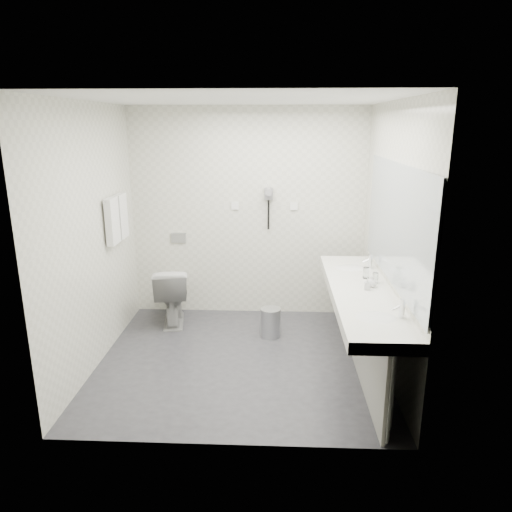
{
  "coord_description": "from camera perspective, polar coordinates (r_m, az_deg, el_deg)",
  "views": [
    {
      "loc": [
        0.35,
        -4.28,
        2.3
      ],
      "look_at": [
        0.15,
        0.15,
        1.05
      ],
      "focal_mm": 33.11,
      "sensor_mm": 36.0,
      "label": 1
    }
  ],
  "objects": [
    {
      "name": "pedal_bin",
      "position": [
        5.3,
        1.77,
        -8.1
      ],
      "size": [
        0.23,
        0.23,
        0.31
      ],
      "primitive_type": "cylinder",
      "rotation": [
        0.0,
        0.0,
        0.01
      ],
      "color": "#B2B5BA",
      "rests_on": "floor"
    },
    {
      "name": "switch_plate_b",
      "position": [
        5.65,
        4.59,
        6.02
      ],
      "size": [
        0.09,
        0.02,
        0.09
      ],
      "primitive_type": "cube",
      "color": "white",
      "rests_on": "wall_back"
    },
    {
      "name": "basin_far",
      "position": [
        5.01,
        11.37,
        -1.57
      ],
      "size": [
        0.4,
        0.31,
        0.05
      ],
      "primitive_type": "ellipsoid",
      "color": "white",
      "rests_on": "vanity_counter"
    },
    {
      "name": "wall_right",
      "position": [
        4.53,
        15.93,
        1.73
      ],
      "size": [
        0.0,
        2.6,
        2.6
      ],
      "primitive_type": "plane",
      "rotation": [
        1.57,
        0.0,
        -1.57
      ],
      "color": "silver",
      "rests_on": "floor"
    },
    {
      "name": "towel_rail",
      "position": [
        5.17,
        -16.76,
        6.75
      ],
      "size": [
        0.02,
        0.62,
        0.02
      ],
      "primitive_type": "cylinder",
      "rotation": [
        1.57,
        0.0,
        0.0
      ],
      "color": "silver",
      "rests_on": "wall_left"
    },
    {
      "name": "floor",
      "position": [
        4.87,
        -1.89,
        -12.45
      ],
      "size": [
        2.8,
        2.8,
        0.0
      ],
      "primitive_type": "plane",
      "color": "#2E2E34",
      "rests_on": "ground"
    },
    {
      "name": "vanity_counter",
      "position": [
        4.41,
        12.59,
        -4.51
      ],
      "size": [
        0.55,
        2.2,
        0.1
      ],
      "primitive_type": "cube",
      "color": "white",
      "rests_on": "floor"
    },
    {
      "name": "flush_plate",
      "position": [
        5.85,
        -9.35,
        2.19
      ],
      "size": [
        0.18,
        0.02,
        0.12
      ],
      "primitive_type": "cube",
      "color": "#B2B5BA",
      "rests_on": "wall_back"
    },
    {
      "name": "towel_far",
      "position": [
        5.33,
        -15.99,
        4.66
      ],
      "size": [
        0.07,
        0.24,
        0.48
      ],
      "primitive_type": "cube",
      "color": "silver",
      "rests_on": "towel_rail"
    },
    {
      "name": "glass_left",
      "position": [
        4.57,
        14.22,
        -2.58
      ],
      "size": [
        0.06,
        0.06,
        0.1
      ],
      "primitive_type": "cylinder",
      "rotation": [
        0.0,
        0.0,
        0.2
      ],
      "color": "silver",
      "rests_on": "vanity_counter"
    },
    {
      "name": "vanity_panel",
      "position": [
        4.58,
        12.58,
        -9.51
      ],
      "size": [
        0.03,
        2.15,
        0.75
      ],
      "primitive_type": "cube",
      "color": "gray",
      "rests_on": "floor"
    },
    {
      "name": "soap_bottle_b",
      "position": [
        4.45,
        13.88,
        -3.02
      ],
      "size": [
        0.11,
        0.11,
        0.1
      ],
      "primitive_type": "imported",
      "rotation": [
        0.0,
        0.0,
        -0.76
      ],
      "color": "white",
      "rests_on": "vanity_counter"
    },
    {
      "name": "toilet",
      "position": [
        5.67,
        -10.13,
        -4.62
      ],
      "size": [
        0.5,
        0.74,
        0.7
      ],
      "primitive_type": "imported",
      "rotation": [
        0.0,
        0.0,
        3.31
      ],
      "color": "white",
      "rests_on": "floor"
    },
    {
      "name": "dryer_cord",
      "position": [
        5.63,
        1.52,
        5.0
      ],
      "size": [
        0.02,
        0.02,
        0.35
      ],
      "primitive_type": "cylinder",
      "color": "black",
      "rests_on": "dryer_cradle"
    },
    {
      "name": "ceiling",
      "position": [
        4.3,
        -2.2,
        18.41
      ],
      "size": [
        2.8,
        2.8,
        0.0
      ],
      "primitive_type": "plane",
      "rotation": [
        3.14,
        0.0,
        0.0
      ],
      "color": "silver",
      "rests_on": "wall_back"
    },
    {
      "name": "wall_front",
      "position": [
        3.18,
        -3.87,
        -3.58
      ],
      "size": [
        2.8,
        0.0,
        2.8
      ],
      "primitive_type": "plane",
      "rotation": [
        -1.57,
        0.0,
        0.0
      ],
      "color": "silver",
      "rests_on": "floor"
    },
    {
      "name": "basin_near",
      "position": [
        3.81,
        14.26,
        -7.39
      ],
      "size": [
        0.4,
        0.31,
        0.05
      ],
      "primitive_type": "ellipsoid",
      "color": "white",
      "rests_on": "vanity_counter"
    },
    {
      "name": "mirror",
      "position": [
        4.29,
        16.53,
        3.68
      ],
      "size": [
        0.02,
        2.2,
        1.05
      ],
      "primitive_type": "cube",
      "color": "#B2BCC6",
      "rests_on": "wall_right"
    },
    {
      "name": "bin_lid",
      "position": [
        5.24,
        1.79,
        -6.46
      ],
      "size": [
        0.22,
        0.22,
        0.02
      ],
      "primitive_type": "cylinder",
      "color": "#B2B5BA",
      "rests_on": "pedal_bin"
    },
    {
      "name": "towel_near",
      "position": [
        5.07,
        -16.97,
        4.04
      ],
      "size": [
        0.07,
        0.24,
        0.48
      ],
      "primitive_type": "cube",
      "color": "silver",
      "rests_on": "towel_rail"
    },
    {
      "name": "vanity_post_near",
      "position": [
        3.69,
        15.86,
        -16.34
      ],
      "size": [
        0.06,
        0.06,
        0.75
      ],
      "primitive_type": "cylinder",
      "color": "silver",
      "rests_on": "floor"
    },
    {
      "name": "wall_back",
      "position": [
        5.69,
        -1.0,
        5.1
      ],
      "size": [
        2.8,
        0.0,
        2.8
      ],
      "primitive_type": "plane",
      "rotation": [
        1.57,
        0.0,
        0.0
      ],
      "color": "silver",
      "rests_on": "floor"
    },
    {
      "name": "glass_right",
      "position": [
        4.69,
        13.15,
        -1.99
      ],
      "size": [
        0.07,
        0.07,
        0.11
      ],
      "primitive_type": "cylinder",
      "rotation": [
        0.0,
        0.0,
        0.31
      ],
      "color": "silver",
      "rests_on": "vanity_counter"
    },
    {
      "name": "dryer_barrel",
      "position": [
        5.53,
        1.53,
        7.74
      ],
      "size": [
        0.08,
        0.14,
        0.08
      ],
      "primitive_type": "cylinder",
      "rotation": [
        1.57,
        0.0,
        0.0
      ],
      "color": "gray",
      "rests_on": "dryer_cradle"
    },
    {
      "name": "wall_left",
      "position": [
        4.74,
        -19.18,
        2.06
      ],
      "size": [
        0.0,
        2.6,
        2.6
      ],
      "primitive_type": "plane",
      "rotation": [
        1.57,
        0.0,
        1.57
      ],
      "color": "silver",
      "rests_on": "floor"
    },
    {
      "name": "faucet_far",
      "position": [
        5.02,
        13.63,
        -0.61
      ],
      "size": [
        0.04,
        0.04,
        0.15
      ],
      "primitive_type": "cylinder",
      "color": "silver",
      "rests_on": "vanity_counter"
    },
    {
      "name": "switch_plate_a",
      "position": [
        5.67,
        -2.54,
        6.08
      ],
      "size": [
        0.09,
        0.02,
        0.09
      ],
      "primitive_type": "cube",
      "color": "white",
      "rests_on": "wall_back"
    },
    {
      "name": "soap_bottle_a",
      "position": [
        4.37,
        13.29,
        -3.32
      ],
      "size": [
        0.05,
        0.05,
        0.11
      ],
      "primitive_type": "imported",
      "rotation": [
        0.0,
        0.0,
        -0.08
      ],
      "color": "white",
      "rests_on": "vanity_counter"
    },
    {
      "name": "dryer_cradle",
      "position": [
        5.61,
        1.54,
        7.54
      ],
      "size": [
        0.1,
        0.04,
        0.14
      ],
      "primitive_type": "cube",
      "color": "gray",
      "rests_on": "wall_back"
    },
    {
      "name": "faucet_near",
      "position": [
        3.82,
        17.23,
        -6.09
      ],
      "size": [
        0.04,
        0.04,
        0.15
      ],
      "primitive_type": "cylinder",
      "color": "silver",
      "rests_on": "vanity_counter"
    },
    {
      "name": "vanity_post_far",
      "position": [
        5.53,
        11.09,
        -4.93
      ],
      "size": [
        0.06,
        0.06,
        0.75
      ],
      "primitive_type": "cylinder",
      "color": "silver",
      "rests_on": "floor"
    }
  ]
}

